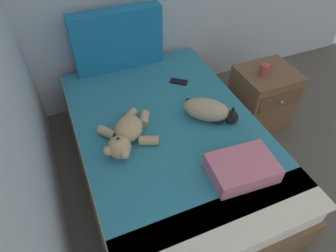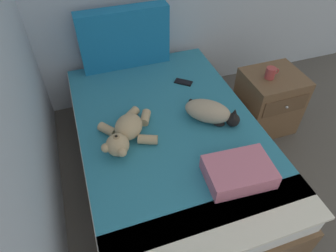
{
  "view_description": "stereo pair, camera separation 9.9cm",
  "coord_description": "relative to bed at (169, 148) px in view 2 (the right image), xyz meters",
  "views": [
    {
      "loc": [
        0.27,
        2.08,
        2.0
      ],
      "look_at": [
        0.85,
        3.47,
        0.53
      ],
      "focal_mm": 31.93,
      "sensor_mm": 36.0,
      "label": 1
    },
    {
      "loc": [
        0.36,
        2.04,
        2.0
      ],
      "look_at": [
        0.85,
        3.47,
        0.53
      ],
      "focal_mm": 31.93,
      "sensor_mm": 36.0,
      "label": 2
    }
  ],
  "objects": [
    {
      "name": "teddy_bear",
      "position": [
        -0.32,
        -0.03,
        0.32
      ],
      "size": [
        0.42,
        0.48,
        0.16
      ],
      "color": "tan",
      "rests_on": "bed"
    },
    {
      "name": "nightstand",
      "position": [
        1.02,
        0.21,
        0.04
      ],
      "size": [
        0.48,
        0.46,
        0.56
      ],
      "color": "brown",
      "rests_on": "ground_plane"
    },
    {
      "name": "cell_phone",
      "position": [
        0.29,
        0.46,
        0.25
      ],
      "size": [
        0.16,
        0.15,
        0.01
      ],
      "color": "black",
      "rests_on": "bed"
    },
    {
      "name": "patterned_cushion",
      "position": [
        -0.1,
        0.89,
        0.51
      ],
      "size": [
        0.78,
        0.14,
        0.52
      ],
      "color": "#1972AD",
      "rests_on": "bed"
    },
    {
      "name": "cat",
      "position": [
        0.31,
        -0.03,
        0.32
      ],
      "size": [
        0.39,
        0.41,
        0.15
      ],
      "color": "tan",
      "rests_on": "bed"
    },
    {
      "name": "bed",
      "position": [
        0.0,
        0.0,
        0.0
      ],
      "size": [
        1.32,
        1.98,
        0.49
      ],
      "color": "brown",
      "rests_on": "ground_plane"
    },
    {
      "name": "mug",
      "position": [
        0.95,
        0.2,
        0.37
      ],
      "size": [
        0.12,
        0.08,
        0.09
      ],
      "color": "#B23F3F",
      "rests_on": "nightstand"
    },
    {
      "name": "throw_pillow",
      "position": [
        0.25,
        -0.57,
        0.3
      ],
      "size": [
        0.42,
        0.31,
        0.11
      ],
      "primitive_type": "cube",
      "rotation": [
        0.0,
        0.0,
        -0.07
      ],
      "color": "#D1728C",
      "rests_on": "bed"
    }
  ]
}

